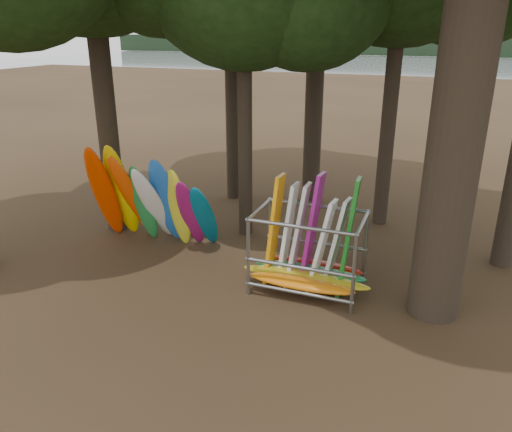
% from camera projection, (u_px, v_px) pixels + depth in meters
% --- Properties ---
extents(ground, '(120.00, 120.00, 0.00)m').
position_uv_depth(ground, '(241.00, 290.00, 12.29)').
color(ground, '#47331E').
rests_on(ground, ground).
extents(lake, '(160.00, 160.00, 0.00)m').
position_uv_depth(lake, '(419.00, 76.00, 64.60)').
color(lake, gray).
rests_on(lake, ground).
extents(far_shore, '(160.00, 4.00, 4.00)m').
position_uv_depth(far_shore, '(437.00, 46.00, 107.48)').
color(far_shore, black).
rests_on(far_shore, ground).
extents(kayak_row, '(3.94, 2.06, 3.16)m').
position_uv_depth(kayak_row, '(149.00, 202.00, 14.42)').
color(kayak_row, red).
rests_on(kayak_row, ground).
extents(storage_rack, '(3.18, 1.59, 2.91)m').
position_uv_depth(storage_rack, '(308.00, 254.00, 12.02)').
color(storage_rack, gray).
rests_on(storage_rack, ground).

